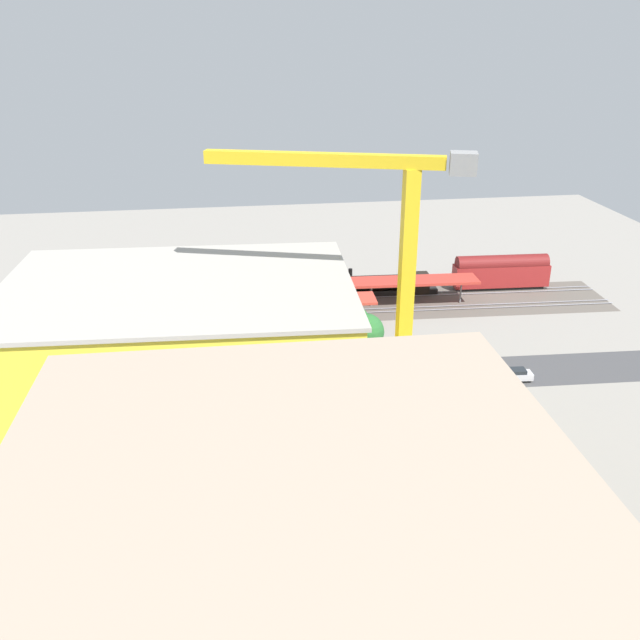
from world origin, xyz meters
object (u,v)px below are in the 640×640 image
object	(u,v)px
parked_car_2	(393,382)
street_tree_1	(356,331)
parked_car_1	(458,377)
parked_car_4	(265,394)
platform_canopy_near	(222,304)
street_tree_3	(236,339)
tower_crane	(387,291)
platform_canopy_far	(326,284)
box_truck_0	(186,379)
passenger_coach	(501,271)
construction_building	(185,381)
street_tree_5	(348,325)
locomotive	(390,285)
street_tree_0	(366,332)
box_truck_1	(266,374)
street_tree_4	(56,345)
parked_car_0	(516,375)
traffic_light	(179,341)
street_tree_2	(23,348)
parked_car_3	(332,386)

from	to	relation	value
parked_car_2	street_tree_1	size ratio (longest dim) A/B	0.63
parked_car_1	parked_car_4	world-z (taller)	parked_car_1
platform_canopy_near	street_tree_3	distance (m)	14.15
tower_crane	street_tree_1	world-z (taller)	tower_crane
platform_canopy_far	box_truck_0	distance (m)	33.79
passenger_coach	parked_car_1	xyz separation A→B (m)	(19.12, 32.91, -2.51)
tower_crane	construction_building	bearing A→B (deg)	-5.10
parked_car_2	parked_car_4	bearing A→B (deg)	2.16
tower_crane	street_tree_1	size ratio (longest dim) A/B	4.40
street_tree_5	street_tree_3	bearing A→B (deg)	2.43
locomotive	street_tree_0	xyz separation A→B (m)	(9.77, 25.57, 3.03)
platform_canopy_far	passenger_coach	bearing A→B (deg)	-171.73
box_truck_1	street_tree_4	world-z (taller)	street_tree_4
parked_car_0	street_tree_5	world-z (taller)	street_tree_5
box_truck_1	street_tree_5	xyz separation A→B (m)	(-11.91, -6.04, 3.76)
parked_car_2	street_tree_0	distance (m)	8.75
parked_car_0	street_tree_1	bearing A→B (deg)	-23.49
passenger_coach	traffic_light	world-z (taller)	traffic_light
parked_car_0	platform_canopy_far	bearing A→B (deg)	-53.36
construction_building	box_truck_1	world-z (taller)	construction_building
locomotive	box_truck_1	distance (m)	38.73
parked_car_2	construction_building	world-z (taller)	construction_building
parked_car_1	construction_building	bearing A→B (deg)	21.59
parked_car_4	street_tree_1	distance (m)	16.58
street_tree_0	street_tree_2	size ratio (longest dim) A/B	0.91
platform_canopy_near	box_truck_0	bearing A→B (deg)	75.84
parked_car_4	tower_crane	world-z (taller)	tower_crane
platform_canopy_far	parked_car_3	xyz separation A→B (m)	(3.41, 28.06, -3.60)
street_tree_4	street_tree_5	distance (m)	39.26
parked_car_1	street_tree_2	distance (m)	57.07
street_tree_0	street_tree_3	size ratio (longest dim) A/B	1.00
box_truck_1	street_tree_0	size ratio (longest dim) A/B	1.23
locomotive	parked_car_3	bearing A→B (deg)	64.51
platform_canopy_far	tower_crane	world-z (taller)	tower_crane
passenger_coach	parked_car_2	world-z (taller)	passenger_coach
construction_building	street_tree_4	xyz separation A→B (m)	(18.19, -22.56, -5.32)
platform_canopy_near	box_truck_1	bearing A→B (deg)	105.77
passenger_coach	traffic_light	xyz separation A→B (m)	(55.65, 24.83, 1.46)
box_truck_0	street_tree_2	bearing A→B (deg)	-12.91
platform_canopy_near	parked_car_4	size ratio (longest dim) A/B	10.99
passenger_coach	street_tree_0	distance (m)	39.58
passenger_coach	street_tree_0	bearing A→B (deg)	40.29
box_truck_0	street_tree_3	size ratio (longest dim) A/B	1.19
parked_car_1	tower_crane	xyz separation A→B (m)	(14.12, 15.46, 18.87)
parked_car_4	box_truck_1	distance (m)	3.45
platform_canopy_far	locomotive	world-z (taller)	locomotive
parked_car_2	box_truck_0	xyz separation A→B (m)	(26.81, -2.88, 0.92)
box_truck_1	street_tree_1	bearing A→B (deg)	-156.66
parked_car_3	street_tree_3	xyz separation A→B (m)	(12.03, -7.82, 3.88)
street_tree_1	street_tree_2	size ratio (longest dim) A/B	0.94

